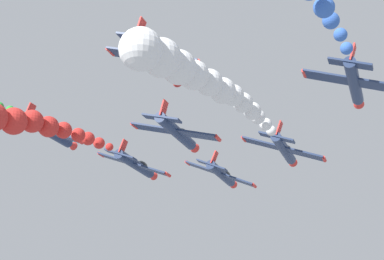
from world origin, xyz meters
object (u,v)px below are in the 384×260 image
Objects in this scene: airplane_right_outer at (49,132)px; airplane_high_slot at (157,59)px; airplane_left_inner at (136,164)px; airplane_right_inner at (284,149)px; airplane_trailing at (354,83)px; airplane_lead at (222,174)px; airplane_left_outer at (177,132)px.

airplane_high_slot reaches higher than airplane_right_outer.
airplane_right_inner reaches higher than airplane_left_inner.
airplane_trailing reaches higher than airplane_right_inner.
airplane_high_slot is (9.33, -16.47, 4.64)m from airplane_left_inner.
airplane_left_outer reaches higher than airplane_lead.
airplane_high_slot is at bearing -83.56° from airplane_left_outer.
airplane_left_inner is at bearing 45.81° from airplane_right_outer.
airplane_trailing is (33.39, -1.94, 0.30)m from airplane_right_outer.
airplane_right_inner is (9.11, -6.65, 0.33)m from airplane_lead.
airplane_right_inner is 1.00× the size of airplane_trailing.
airplane_high_slot is at bearing -60.48° from airplane_left_inner.
airplane_right_inner is 12.96m from airplane_left_outer.
airplane_right_outer is 19.02m from airplane_high_slot.
airplane_lead is at bearing 143.88° from airplane_right_inner.
airplane_lead is 1.00× the size of airplane_high_slot.
airplane_right_outer is at bearing -136.95° from airplane_lead.
airplane_left_inner is at bearing -178.27° from airplane_right_inner.
airplane_lead is 1.00× the size of airplane_left_inner.
airplane_right_outer reaches higher than airplane_left_outer.
airplane_lead is 11.29m from airplane_right_inner.
airplane_lead is 1.00× the size of airplane_right_outer.
airplane_high_slot is at bearing -28.21° from airplane_right_outer.
airplane_high_slot reaches higher than airplane_right_inner.
airplane_right_inner is 1.00× the size of airplane_right_outer.
airplane_right_inner is at bearing 17.97° from airplane_right_outer.
airplane_trailing reaches higher than airplane_left_outer.
airplane_lead is at bearing 90.06° from airplane_left_outer.
airplane_right_outer is (-15.76, -14.72, 2.55)m from airplane_lead.
airplane_left_outer is at bearing 177.47° from airplane_trailing.
airplane_right_outer is at bearing 175.78° from airplane_left_outer.
airplane_left_outer is 8.98m from airplane_high_slot.
airplane_lead is at bearing 92.16° from airplane_high_slot.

